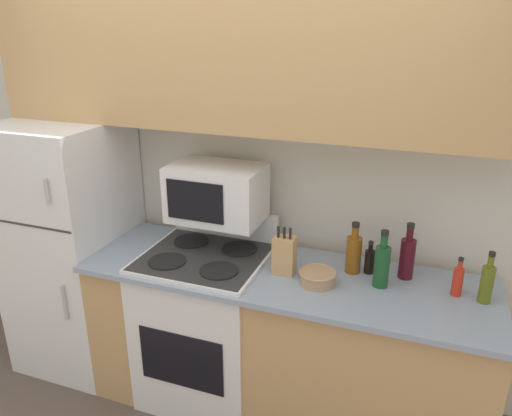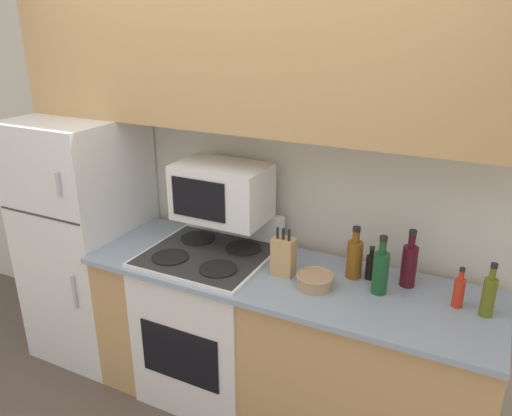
# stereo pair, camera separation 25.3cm
# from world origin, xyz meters

# --- Properties ---
(wall_back) EXTENTS (8.00, 0.05, 2.55)m
(wall_back) POSITION_xyz_m (0.00, 0.72, 1.27)
(wall_back) COLOR silver
(wall_back) RESTS_ON ground_plane
(lower_cabinets) EXTENTS (2.16, 0.68, 0.90)m
(lower_cabinets) POSITION_xyz_m (0.33, 0.32, 0.45)
(lower_cabinets) COLOR tan
(lower_cabinets) RESTS_ON ground_plane
(refrigerator) EXTENTS (0.65, 0.71, 1.59)m
(refrigerator) POSITION_xyz_m (-1.08, 0.34, 0.80)
(refrigerator) COLOR white
(refrigerator) RESTS_ON ground_plane
(upper_cabinets) EXTENTS (2.81, 0.35, 0.66)m
(upper_cabinets) POSITION_xyz_m (0.00, 0.52, 1.92)
(upper_cabinets) COLOR tan
(upper_cabinets) RESTS_ON refrigerator
(stove) EXTENTS (0.68, 0.66, 1.08)m
(stove) POSITION_xyz_m (-0.14, 0.31, 0.47)
(stove) COLOR white
(stove) RESTS_ON ground_plane
(microwave) EXTENTS (0.51, 0.34, 0.31)m
(microwave) POSITION_xyz_m (-0.12, 0.45, 1.24)
(microwave) COLOR white
(microwave) RESTS_ON stove
(knife_block) EXTENTS (0.11, 0.08, 0.26)m
(knife_block) POSITION_xyz_m (0.33, 0.30, 1.00)
(knife_block) COLOR tan
(knife_block) RESTS_ON lower_cabinets
(bowl) EXTENTS (0.19, 0.19, 0.07)m
(bowl) POSITION_xyz_m (0.52, 0.25, 0.93)
(bowl) COLOR tan
(bowl) RESTS_ON lower_cabinets
(bottle_whiskey) EXTENTS (0.08, 0.08, 0.28)m
(bottle_whiskey) POSITION_xyz_m (0.66, 0.44, 1.01)
(bottle_whiskey) COLOR brown
(bottle_whiskey) RESTS_ON lower_cabinets
(bottle_wine_red) EXTENTS (0.08, 0.08, 0.30)m
(bottle_wine_red) POSITION_xyz_m (0.93, 0.47, 1.01)
(bottle_wine_red) COLOR #470F19
(bottle_wine_red) RESTS_ON lower_cabinets
(bottle_soy_sauce) EXTENTS (0.05, 0.05, 0.18)m
(bottle_soy_sauce) POSITION_xyz_m (0.74, 0.46, 0.97)
(bottle_soy_sauce) COLOR black
(bottle_soy_sauce) RESTS_ON lower_cabinets
(bottle_olive_oil) EXTENTS (0.06, 0.06, 0.26)m
(bottle_olive_oil) POSITION_xyz_m (1.30, 0.36, 1.00)
(bottle_olive_oil) COLOR #5B6619
(bottle_olive_oil) RESTS_ON lower_cabinets
(bottle_hot_sauce) EXTENTS (0.05, 0.05, 0.20)m
(bottle_hot_sauce) POSITION_xyz_m (1.17, 0.38, 0.97)
(bottle_hot_sauce) COLOR red
(bottle_hot_sauce) RESTS_ON lower_cabinets
(bottle_wine_green) EXTENTS (0.08, 0.08, 0.30)m
(bottle_wine_green) POSITION_xyz_m (0.82, 0.34, 1.01)
(bottle_wine_green) COLOR #194C23
(bottle_wine_green) RESTS_ON lower_cabinets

